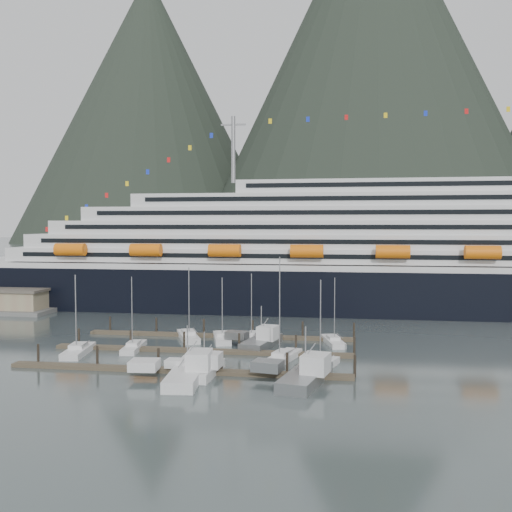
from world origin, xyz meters
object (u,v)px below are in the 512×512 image
object	(u,v)px
cruise_ship	(402,259)
sailboat_h	(322,366)
sailboat_f	(253,337)
trawler_b	(204,369)
trawler_e	(261,341)
sailboat_e	(188,337)
trawler_d	(304,375)
sailboat_g	(333,342)
sailboat_c	(222,339)
sailboat_a	(78,351)
sailboat_b	(134,348)
trawler_c	(186,371)
sailboat_d	(282,358)

from	to	relation	value
cruise_ship	sailboat_h	size ratio (longest dim) A/B	16.13
sailboat_f	trawler_b	size ratio (longest dim) A/B	1.21
trawler_e	trawler_b	bearing A→B (deg)	177.98
sailboat_e	sailboat_h	bearing A→B (deg)	-150.12
sailboat_e	trawler_e	size ratio (longest dim) A/B	1.11
trawler_d	trawler_e	distance (m)	23.24
sailboat_h	sailboat_g	bearing A→B (deg)	12.00
sailboat_c	trawler_d	distance (m)	30.02
sailboat_a	trawler_b	size ratio (longest dim) A/B	1.30
trawler_e	sailboat_b	bearing A→B (deg)	118.10
sailboat_g	sailboat_b	bearing A→B (deg)	93.00
sailboat_a	sailboat_f	size ratio (longest dim) A/B	1.08
trawler_c	cruise_ship	bearing A→B (deg)	-31.42
trawler_c	sailboat_e	bearing A→B (deg)	9.31
sailboat_f	trawler_c	world-z (taller)	sailboat_f
trawler_c	trawler_b	bearing A→B (deg)	-44.40
sailboat_a	sailboat_c	size ratio (longest dim) A/B	1.13
cruise_ship	sailboat_d	world-z (taller)	cruise_ship
trawler_d	sailboat_d	bearing A→B (deg)	30.89
sailboat_g	trawler_d	bearing A→B (deg)	158.97
sailboat_g	trawler_c	distance (m)	31.80
cruise_ship	sailboat_a	bearing A→B (deg)	-133.52
trawler_c	trawler_d	bearing A→B (deg)	-94.11
sailboat_c	sailboat_e	size ratio (longest dim) A/B	0.87
sailboat_a	sailboat_h	bearing A→B (deg)	-103.96
sailboat_f	trawler_b	bearing A→B (deg)	-175.95
trawler_c	trawler_d	world-z (taller)	trawler_d
cruise_ship	trawler_d	xyz separation A→B (m)	(-17.42, -67.63, -11.05)
sailboat_b	sailboat_d	size ratio (longest dim) A/B	0.77
sailboat_b	trawler_d	distance (m)	32.63
sailboat_g	trawler_d	distance (m)	25.75
sailboat_e	cruise_ship	bearing A→B (deg)	-67.28
sailboat_f	trawler_d	world-z (taller)	sailboat_f
cruise_ship	trawler_c	bearing A→B (deg)	-115.76
cruise_ship	sailboat_e	size ratio (longest dim) A/B	15.86
sailboat_c	sailboat_e	xyz separation A→B (m)	(-6.16, 0.49, 0.01)
trawler_d	trawler_e	bearing A→B (deg)	33.65
sailboat_a	trawler_b	bearing A→B (deg)	-121.69
sailboat_b	sailboat_e	xyz separation A→B (m)	(6.26, 10.14, 0.02)
sailboat_c	sailboat_d	xyz separation A→B (m)	(12.08, -13.66, 0.02)
cruise_ship	sailboat_d	xyz separation A→B (m)	(-21.58, -56.04, -11.61)
sailboat_d	sailboat_h	distance (m)	7.15
sailboat_c	sailboat_e	distance (m)	6.18
sailboat_d	trawler_e	xyz separation A→B (m)	(-4.73, 9.88, 0.50)
sailboat_b	sailboat_a	bearing A→B (deg)	113.09
sailboat_a	sailboat_f	world-z (taller)	sailboat_a
sailboat_e	trawler_c	xyz separation A→B (m)	(7.00, -26.15, 0.54)
sailboat_e	sailboat_g	bearing A→B (deg)	-114.07
sailboat_a	sailboat_e	size ratio (longest dim) A/B	0.98
cruise_ship	sailboat_b	size ratio (longest dim) A/B	17.08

